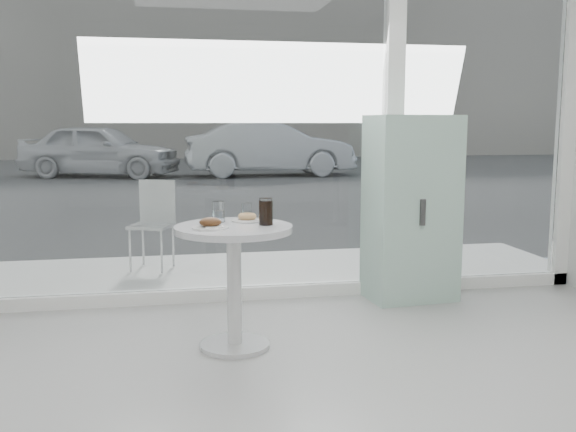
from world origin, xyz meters
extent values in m
cube|color=white|center=(0.00, 3.00, 0.05)|extent=(5.00, 0.12, 0.10)
cube|color=white|center=(2.44, 3.00, 1.50)|extent=(0.12, 0.12, 3.00)
cube|color=white|center=(0.90, 3.00, 1.50)|extent=(0.14, 0.14, 3.00)
cube|color=white|center=(-0.77, 3.00, 1.40)|extent=(3.21, 0.02, 2.60)
cube|color=white|center=(1.67, 3.00, 1.40)|extent=(1.41, 0.02, 2.60)
cylinder|color=silver|center=(-0.50, 1.90, 0.01)|extent=(0.44, 0.44, 0.03)
cylinder|color=silver|center=(-0.50, 1.90, 0.37)|extent=(0.09, 0.09, 0.70)
cylinder|color=silver|center=(-0.50, 1.90, 0.75)|extent=(0.72, 0.72, 0.04)
cube|color=white|center=(0.00, 3.80, 0.03)|extent=(5.60, 1.60, 0.05)
cube|color=#313131|center=(0.00, 16.00, 0.00)|extent=(40.00, 24.00, 0.00)
cube|color=gray|center=(0.00, 25.00, 4.00)|extent=(40.00, 2.00, 8.00)
cube|color=#9ECAB7|center=(0.99, 2.78, 0.72)|extent=(0.71, 0.51, 1.45)
cube|color=#333333|center=(0.99, 2.55, 0.72)|extent=(0.04, 0.02, 0.20)
cylinder|color=silver|center=(-1.24, 3.91, 0.25)|extent=(0.02, 0.02, 0.40)
cylinder|color=silver|center=(-0.96, 3.80, 0.25)|extent=(0.02, 0.02, 0.40)
cylinder|color=silver|center=(-1.13, 4.19, 0.25)|extent=(0.02, 0.02, 0.40)
cylinder|color=silver|center=(-0.85, 4.08, 0.25)|extent=(0.02, 0.02, 0.40)
cube|color=silver|center=(-1.04, 3.99, 0.45)|extent=(0.45, 0.45, 0.03)
cube|color=silver|center=(-0.98, 4.15, 0.67)|extent=(0.34, 0.14, 0.40)
imported|color=silver|center=(-2.58, 15.34, 0.69)|extent=(4.38, 2.88, 1.39)
imported|color=#A9ACB1|center=(1.78, 14.89, 0.73)|extent=(4.43, 1.62, 1.45)
cylinder|color=silver|center=(-0.65, 1.81, 0.78)|extent=(0.22, 0.22, 0.01)
cube|color=white|center=(-0.63, 1.80, 0.79)|extent=(0.11, 0.10, 0.00)
ellipsoid|color=black|center=(-0.65, 1.81, 0.81)|extent=(0.13, 0.11, 0.06)
ellipsoid|color=black|center=(-0.61, 1.83, 0.81)|extent=(0.07, 0.06, 0.04)
cylinder|color=silver|center=(-0.40, 2.06, 0.78)|extent=(0.20, 0.20, 0.01)
torus|color=#B17F51|center=(-0.40, 2.06, 0.80)|extent=(0.12, 0.12, 0.04)
cylinder|color=white|center=(-0.58, 2.06, 0.84)|extent=(0.08, 0.08, 0.13)
cylinder|color=white|center=(-0.58, 2.06, 0.81)|extent=(0.07, 0.07, 0.07)
cylinder|color=white|center=(-0.39, 2.13, 0.82)|extent=(0.07, 0.07, 0.11)
cylinder|color=white|center=(-0.39, 2.13, 0.80)|extent=(0.06, 0.06, 0.06)
cylinder|color=white|center=(-0.30, 1.89, 0.85)|extent=(0.09, 0.09, 0.16)
cylinder|color=black|center=(-0.30, 1.89, 0.84)|extent=(0.07, 0.07, 0.15)
camera|label=1|loc=(-0.89, -1.94, 1.39)|focal=40.00mm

